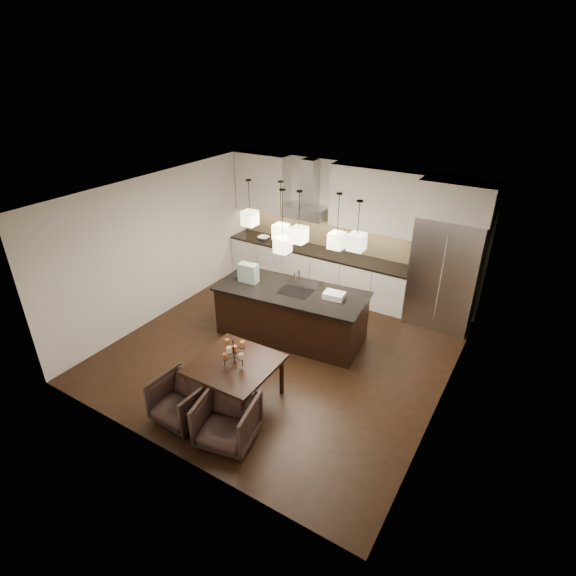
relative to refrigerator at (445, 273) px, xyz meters
The scene contains 37 objects.
floor 3.35m from the refrigerator, 131.42° to the right, with size 5.50×5.50×0.02m, color black.
ceiling 3.62m from the refrigerator, 131.42° to the right, with size 5.50×5.50×0.02m, color white.
wall_back 2.16m from the refrigerator, 169.74° to the left, with size 5.50×0.02×2.80m, color silver.
wall_front 5.56m from the refrigerator, 112.22° to the right, with size 5.50×0.02×2.80m, color silver.
wall_left 5.42m from the refrigerator, 153.91° to the right, with size 0.02×5.50×2.80m, color silver.
wall_right 2.49m from the refrigerator, 74.50° to the right, with size 0.02×5.50×2.80m, color silver.
refrigerator is the anchor object (origin of this frame).
fridge_panel 1.40m from the refrigerator, ahead, with size 1.26×0.72×0.65m, color silver.
lower_cabinets 2.80m from the refrigerator, behind, with size 4.21×0.62×0.88m, color silver.
countertop 2.73m from the refrigerator, behind, with size 4.21×0.66×0.04m, color black.
backsplash 2.75m from the refrigerator, behind, with size 4.21×0.02×0.63m, color tan.
upper_cab_left 4.35m from the refrigerator, behind, with size 1.25×0.35×1.25m, color silver.
upper_cab_right 1.91m from the refrigerator, behind, with size 1.86×0.35×1.25m, color silver.
hood_canopy 3.09m from the refrigerator, behind, with size 0.90×0.52×0.24m, color #B7B7BA.
hood_chimney 3.28m from the refrigerator, behind, with size 0.30×0.28×0.96m, color #B7B7BA.
fruit_bowl 4.09m from the refrigerator, behind, with size 0.26×0.26×0.06m, color silver.
island_body 2.98m from the refrigerator, 139.08° to the right, with size 2.61×1.04×0.92m, color black.
island_top 2.91m from the refrigerator, 139.08° to the right, with size 2.69×1.13×0.04m, color black.
faucet 2.77m from the refrigerator, 139.61° to the right, with size 0.10×0.25×0.40m, color silver, non-canonical shape.
tote_bag 3.66m from the refrigerator, 146.42° to the right, with size 0.35×0.19×0.35m, color #22583F.
food_container 2.27m from the refrigerator, 128.65° to the right, with size 0.35×0.25×0.10m, color silver.
dining_table 4.40m from the refrigerator, 117.23° to the right, with size 1.16×1.16×0.69m, color black, non-canonical shape.
candelabra 4.35m from the refrigerator, 117.23° to the right, with size 0.33×0.33×0.41m, color black, non-canonical shape.
candle_a 4.29m from the refrigerator, 115.70° to the right, with size 0.07×0.07×0.09m, color beige.
candle_b 4.28m from the refrigerator, 118.70° to the right, with size 0.07×0.07×0.09m, color #D67039.
candle_c 4.48m from the refrigerator, 117.30° to the right, with size 0.07×0.07×0.09m, color brown.
candle_d 4.22m from the refrigerator, 116.54° to the right, with size 0.07×0.07×0.09m, color #D67039.
candle_e 4.39m from the refrigerator, 118.74° to the right, with size 0.07×0.07×0.09m, color brown.
candle_f 4.44m from the refrigerator, 116.29° to the right, with size 0.07×0.07×0.09m, color beige.
armchair_left 5.22m from the refrigerator, 117.93° to the right, with size 0.71×0.73×0.67m, color black.
armchair_right 4.88m from the refrigerator, 109.43° to the right, with size 0.73×0.75×0.69m, color black.
pendant_a 3.75m from the refrigerator, 149.34° to the right, with size 0.24×0.24×0.26m, color #EFE9B8.
pendant_b 3.16m from the refrigerator, 147.61° to the right, with size 0.24×0.24×0.26m, color #EFE9B8.
pendant_c 3.00m from the refrigerator, 135.12° to the right, with size 0.24×0.24×0.26m, color #EFE9B8.
pendant_d 2.47m from the refrigerator, 128.40° to the right, with size 0.24×0.24×0.26m, color #EFE9B8.
pendant_e 2.48m from the refrigerator, 116.33° to the right, with size 0.24×0.24×0.26m, color #EFE9B8.
pendant_f 3.17m from the refrigerator, 138.03° to the right, with size 0.24×0.24×0.26m, color #EFE9B8.
Camera 1 is at (3.53, -5.59, 4.66)m, focal length 28.00 mm.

